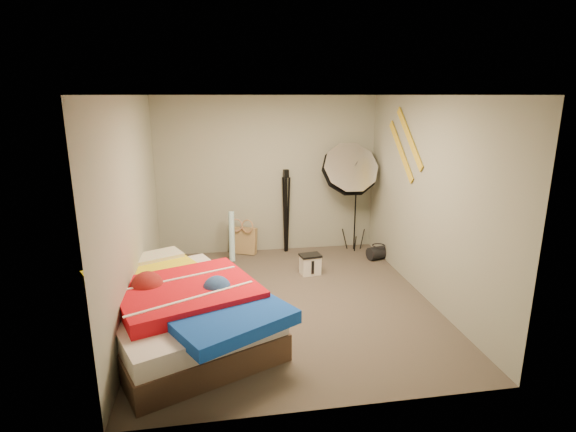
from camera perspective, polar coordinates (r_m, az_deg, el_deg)
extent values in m
plane|color=#4F473C|center=(5.71, -0.02, -10.87)|extent=(4.00, 4.00, 0.00)
plane|color=silver|center=(5.13, -0.02, 15.12)|extent=(4.00, 4.00, 0.00)
plane|color=gray|center=(7.22, -2.59, 5.14)|extent=(3.50, 0.00, 3.50)
plane|color=gray|center=(3.41, 5.44, -6.48)|extent=(3.50, 0.00, 3.50)
plane|color=gray|center=(5.29, -19.06, 0.62)|extent=(0.00, 4.00, 4.00)
plane|color=gray|center=(5.81, 17.27, 2.02)|extent=(0.00, 4.00, 4.00)
cube|color=tan|center=(7.34, -5.67, -3.11)|extent=(0.47, 0.34, 0.44)
cylinder|color=#6CCAE2|center=(6.99, -7.16, -2.59)|extent=(0.11, 0.23, 0.78)
cube|color=white|center=(6.50, 2.84, -6.23)|extent=(0.30, 0.23, 0.27)
cylinder|color=black|center=(7.21, 11.40, -4.60)|extent=(0.38, 0.29, 0.21)
cube|color=gold|center=(6.24, 15.17, 9.55)|extent=(0.02, 0.91, 0.78)
cube|color=gold|center=(6.48, 14.14, 8.03)|extent=(0.02, 0.91, 0.78)
cube|color=#4E3729|center=(5.08, -13.71, -13.07)|extent=(2.23, 2.56, 0.28)
cube|color=silver|center=(4.97, -13.88, -10.68)|extent=(2.17, 2.50, 0.19)
cube|color=yellow|center=(5.30, -17.39, -7.66)|extent=(1.52, 1.45, 0.15)
cube|color=red|center=(4.78, -12.74, -9.56)|extent=(1.66, 1.54, 0.17)
cube|color=blue|center=(4.32, -7.57, -12.61)|extent=(1.35, 1.27, 0.13)
cube|color=#ECAAAA|center=(5.70, -17.09, -5.52)|extent=(0.82, 0.63, 0.15)
cylinder|color=black|center=(7.43, 8.55, 1.10)|extent=(0.03, 0.03, 1.44)
cube|color=black|center=(7.29, 8.76, 6.26)|extent=(0.06, 0.06, 0.09)
cone|color=white|center=(7.15, 7.78, 5.76)|extent=(1.10, 0.84, 1.06)
cylinder|color=black|center=(7.27, -0.25, 0.11)|extent=(0.05, 0.05, 1.24)
cube|color=black|center=(7.12, -0.25, 5.42)|extent=(0.09, 0.09, 0.13)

